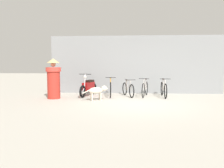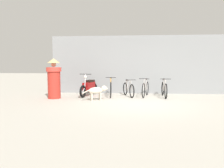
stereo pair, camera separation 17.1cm
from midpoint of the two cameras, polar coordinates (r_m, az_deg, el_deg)
ground_plane at (r=8.27m, az=7.48°, el=-5.21°), size 60.00×60.00×0.00m
shop_wall_back at (r=11.36m, az=6.84°, el=5.04°), size 8.79×0.20×2.95m
bicycle_0 at (r=10.16m, az=0.18°, el=-1.13°), size 0.46×1.68×0.91m
bicycle_1 at (r=10.20m, az=4.77°, el=-1.38°), size 0.61×1.53×0.80m
bicycle_2 at (r=10.25m, az=9.19°, el=-1.24°), size 0.52×1.59×0.86m
bicycle_3 at (r=10.23m, az=13.94°, el=-1.36°), size 0.46×1.74×0.86m
motorcycle at (r=10.39m, az=-5.57°, el=-0.76°), size 0.63×1.86×1.06m
stray_dog at (r=9.00m, az=-3.28°, el=-1.71°), size 0.98×0.59×0.60m
person_in_robes at (r=9.80m, az=-14.44°, el=1.44°), size 0.84×0.84×1.74m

